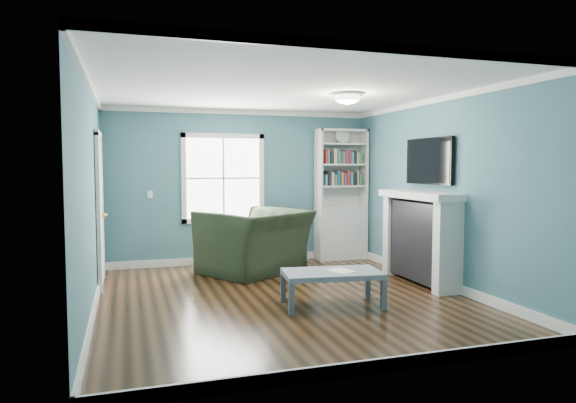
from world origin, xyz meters
name	(u,v)px	position (x,y,z in m)	size (l,w,h in m)	color
floor	(284,298)	(0.00, 0.00, 0.00)	(5.00, 5.00, 0.00)	black
room_walls	(284,172)	(0.00, 0.00, 1.58)	(5.00, 5.00, 5.00)	#396B77
trim	(284,200)	(0.00, 0.00, 1.24)	(4.50, 5.00, 2.60)	white
window	(223,178)	(-0.30, 2.49, 1.45)	(1.40, 0.06, 1.50)	white
bookshelf	(341,207)	(1.77, 2.30, 0.92)	(0.90, 0.35, 2.31)	silver
fireplace	(420,238)	(2.08, 0.20, 0.64)	(0.44, 1.58, 1.30)	black
tv	(429,161)	(2.20, 0.20, 1.72)	(0.06, 1.10, 0.65)	black
door	(100,208)	(-2.22, 1.40, 1.07)	(0.12, 0.98, 2.17)	silver
ceiling_fixture	(348,97)	(0.90, 0.10, 2.55)	(0.38, 0.38, 0.15)	white
light_switch	(150,194)	(-1.50, 2.48, 1.20)	(0.08, 0.01, 0.12)	white
recliner	(255,231)	(0.03, 1.60, 0.65)	(1.49, 0.97, 1.30)	#202E1D
coffee_table	(332,276)	(0.44, -0.52, 0.36)	(1.21, 0.76, 0.42)	#4B515A
paper_sheet	(341,271)	(0.55, -0.55, 0.42)	(0.23, 0.30, 0.00)	white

